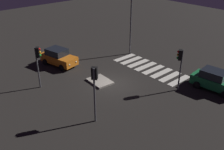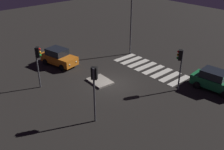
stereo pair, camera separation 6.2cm
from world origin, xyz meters
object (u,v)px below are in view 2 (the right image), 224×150
at_px(car_green, 215,81).
at_px(traffic_light_south, 180,60).
at_px(street_lamp, 131,14).
at_px(traffic_light_north, 38,57).
at_px(car_orange, 59,57).
at_px(traffic_light_west, 94,81).
at_px(traffic_island, 100,81).

relative_size(car_green, traffic_light_south, 1.12).
xyz_separation_m(traffic_light_south, street_lamp, (9.49, -3.18, 2.02)).
bearing_deg(traffic_light_north, car_orange, 77.09).
bearing_deg(traffic_light_south, car_orange, -14.69).
bearing_deg(traffic_light_west, traffic_light_south, -45.15).
bearing_deg(traffic_light_west, traffic_light_north, 58.64).
distance_m(traffic_light_west, street_lamp, 14.53).
bearing_deg(car_green, traffic_light_south, -135.12).
relative_size(traffic_island, car_green, 0.57).
xyz_separation_m(car_orange, street_lamp, (-3.01, -8.57, 4.17)).
xyz_separation_m(traffic_light_south, traffic_light_north, (8.97, 9.42, 0.04)).
bearing_deg(traffic_island, car_orange, 7.75).
xyz_separation_m(traffic_island, traffic_light_north, (2.91, 4.91, 3.04)).
distance_m(car_orange, street_lamp, 9.99).
distance_m(traffic_light_south, street_lamp, 10.21).
height_order(traffic_island, traffic_light_west, traffic_light_west).
height_order(car_green, traffic_light_west, traffic_light_west).
bearing_deg(street_lamp, traffic_light_south, 161.45).
distance_m(car_green, traffic_light_west, 12.35).
bearing_deg(traffic_light_west, car_green, -53.95).
relative_size(traffic_island, traffic_light_west, 0.56).
bearing_deg(street_lamp, traffic_light_west, 124.40).
distance_m(car_orange, traffic_light_south, 13.77).
height_order(car_orange, street_lamp, street_lamp).
height_order(traffic_island, traffic_light_south, traffic_light_south).
bearing_deg(car_green, traffic_light_north, -138.45).
relative_size(car_orange, car_green, 1.02).
bearing_deg(traffic_light_west, car_orange, 36.81).
distance_m(traffic_light_north, street_lamp, 12.77).
height_order(traffic_light_west, street_lamp, street_lamp).
xyz_separation_m(car_orange, traffic_light_north, (-3.53, 4.04, 2.19)).
bearing_deg(street_lamp, car_orange, 70.65).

